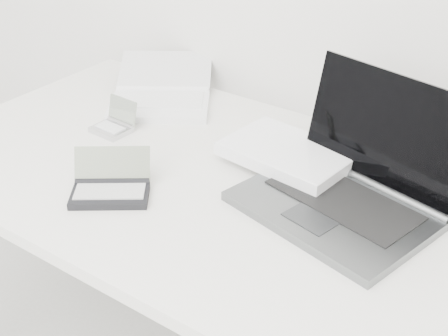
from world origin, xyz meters
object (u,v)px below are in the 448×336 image
Objects in this scene: laptop_large at (326,174)px; palmtop_charcoal at (111,187)px; desk at (245,206)px; netbook_open_white at (161,95)px.

palmtop_charcoal is (-0.37, -0.28, -0.02)m from laptop_large.
laptop_large is at bearing 31.57° from desk.
netbook_open_white reaches higher than desk.
palmtop_charcoal reaches higher than desk.
desk is at bearing -62.17° from netbook_open_white.
laptop_large reaches higher than palmtop_charcoal.
laptop_large is at bearing 0.79° from palmtop_charcoal.
netbook_open_white is (-0.45, 0.24, 0.07)m from desk.
netbook_open_white is at bearing 178.35° from laptop_large.
palmtop_charcoal is (0.22, -0.43, -0.00)m from netbook_open_white.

